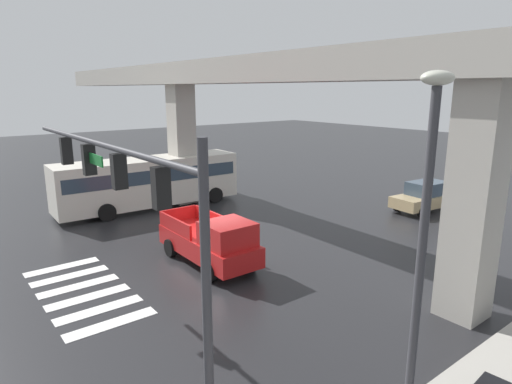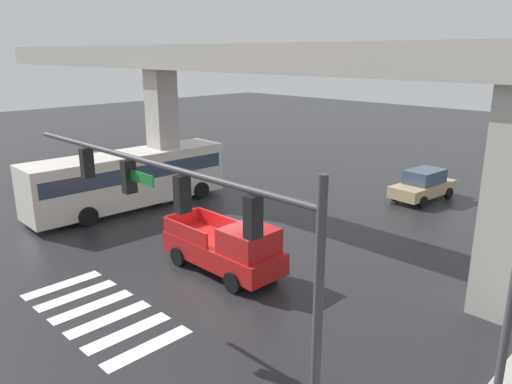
% 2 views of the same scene
% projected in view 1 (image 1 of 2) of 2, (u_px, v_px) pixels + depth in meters
% --- Properties ---
extents(ground_plane, '(120.00, 120.00, 0.00)m').
position_uv_depth(ground_plane, '(217.00, 255.00, 18.68)').
color(ground_plane, '#232326').
extents(crosswalk_stripes, '(6.05, 2.80, 0.01)m').
position_uv_depth(crosswalk_stripes, '(83.00, 291.00, 15.34)').
color(crosswalk_stripes, silver).
rests_on(crosswalk_stripes, ground).
extents(elevated_overpass, '(52.32, 2.09, 8.43)m').
position_uv_depth(elevated_overpass, '(278.00, 84.00, 19.02)').
color(elevated_overpass, '#ADA89E').
rests_on(elevated_overpass, ground).
extents(pickup_truck, '(5.11, 2.11, 2.08)m').
position_uv_depth(pickup_truck, '(212.00, 242.00, 17.46)').
color(pickup_truck, red).
rests_on(pickup_truck, ground).
extents(city_bus, '(3.09, 10.89, 2.99)m').
position_uv_depth(city_bus, '(149.00, 179.00, 25.86)').
color(city_bus, beige).
rests_on(city_bus, ground).
extents(sedan_tan, '(2.26, 4.45, 1.72)m').
position_uv_depth(sedan_tan, '(426.00, 196.00, 25.40)').
color(sedan_tan, tan).
rests_on(sedan_tan, ground).
extents(traffic_signal_mast, '(10.89, 0.32, 6.20)m').
position_uv_depth(traffic_signal_mast, '(123.00, 190.00, 10.14)').
color(traffic_signal_mast, '#38383D').
rests_on(traffic_signal_mast, ground).
extents(street_lamp_near_corner, '(0.44, 0.70, 7.24)m').
position_uv_depth(street_lamp_near_corner, '(423.00, 233.00, 7.41)').
color(street_lamp_near_corner, '#38383D').
rests_on(street_lamp_near_corner, ground).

